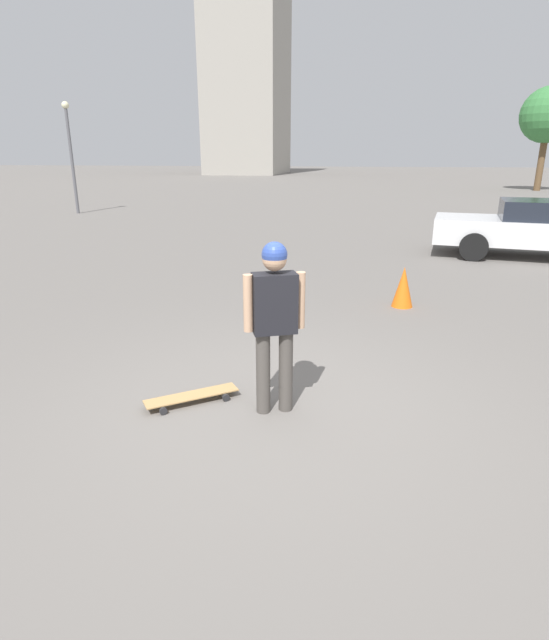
# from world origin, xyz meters

# --- Properties ---
(ground_plane) EXTENTS (220.00, 220.00, 0.00)m
(ground_plane) POSITION_xyz_m (0.00, 0.00, 0.00)
(ground_plane) COLOR slate
(person) EXTENTS (0.51, 0.34, 1.59)m
(person) POSITION_xyz_m (0.00, 0.00, 0.95)
(person) COLOR #4C4742
(person) RESTS_ON ground_plane
(skateboard) EXTENTS (0.83, 0.71, 0.08)m
(skateboard) POSITION_xyz_m (0.81, 0.03, 0.07)
(skateboard) COLOR tan
(skateboard) RESTS_ON ground_plane
(car_parked_near) EXTENTS (4.94, 2.34, 1.31)m
(car_parked_near) POSITION_xyz_m (-4.49, -8.47, 0.70)
(car_parked_near) COLOR silver
(car_parked_near) RESTS_ON ground_plane
(building_block_distant) EXTENTS (8.90, 11.13, 33.47)m
(building_block_distant) POSITION_xyz_m (16.79, -61.15, 16.73)
(building_block_distant) COLOR #9E998E
(building_block_distant) RESTS_ON ground_plane
(tree_distant) EXTENTS (3.54, 3.54, 6.58)m
(tree_distant) POSITION_xyz_m (-10.88, -33.96, 4.76)
(tree_distant) COLOR brown
(tree_distant) RESTS_ON ground_plane
(traffic_cone) EXTENTS (0.33, 0.33, 0.63)m
(traffic_cone) POSITION_xyz_m (-1.25, -3.74, 0.32)
(traffic_cone) COLOR orange
(traffic_cone) RESTS_ON ground_plane
(lamp_post) EXTENTS (0.28, 0.28, 4.28)m
(lamp_post) POSITION_xyz_m (11.54, -14.69, 2.59)
(lamp_post) COLOR #59595E
(lamp_post) RESTS_ON ground_plane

